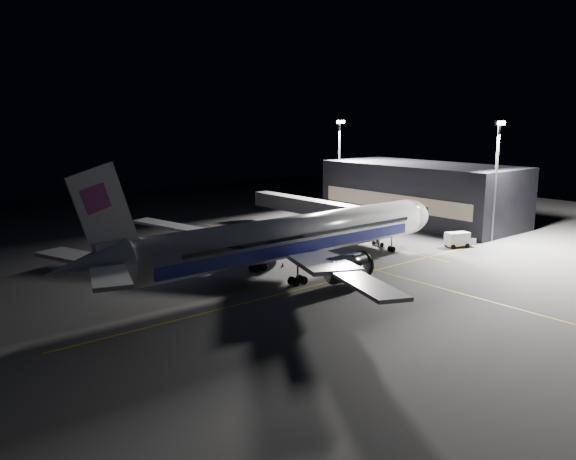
# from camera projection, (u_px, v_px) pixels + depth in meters

# --- Properties ---
(ground) EXTENTS (200.00, 200.00, 0.00)m
(ground) POSITION_uv_depth(u_px,v_px,m) (294.00, 274.00, 77.44)
(ground) COLOR #4C4C4F
(ground) RESTS_ON ground
(guide_line_main) EXTENTS (0.25, 80.00, 0.01)m
(guide_line_main) POSITION_uv_depth(u_px,v_px,m) (345.00, 262.00, 83.68)
(guide_line_main) COLOR gold
(guide_line_main) RESTS_ON ground
(guide_line_cross) EXTENTS (70.00, 0.25, 0.01)m
(guide_line_cross) POSITION_uv_depth(u_px,v_px,m) (324.00, 283.00, 72.90)
(guide_line_cross) COLOR gold
(guide_line_cross) RESTS_ON ground
(guide_line_side) EXTENTS (0.25, 40.00, 0.01)m
(guide_line_side) POSITION_uv_depth(u_px,v_px,m) (353.00, 240.00, 98.73)
(guide_line_side) COLOR gold
(guide_line_side) RESTS_ON ground
(airliner) EXTENTS (61.48, 54.22, 16.64)m
(airliner) POSITION_uv_depth(u_px,v_px,m) (288.00, 238.00, 75.76)
(airliner) COLOR silver
(airliner) RESTS_ON ground
(terminal) EXTENTS (18.12, 40.00, 12.00)m
(terminal) POSITION_uv_depth(u_px,v_px,m) (421.00, 193.00, 115.55)
(terminal) COLOR black
(terminal) RESTS_ON ground
(jet_bridge) EXTENTS (3.60, 34.40, 6.30)m
(jet_bridge) POSITION_uv_depth(u_px,v_px,m) (322.00, 209.00, 103.94)
(jet_bridge) COLOR #B2B2B7
(jet_bridge) RESTS_ON ground
(floodlight_mast_north) EXTENTS (2.40, 0.68, 20.70)m
(floodlight_mast_north) POSITION_uv_depth(u_px,v_px,m) (339.00, 158.00, 124.18)
(floodlight_mast_north) COLOR #59595E
(floodlight_mast_north) RESTS_ON ground
(floodlight_mast_south) EXTENTS (2.40, 0.67, 20.70)m
(floodlight_mast_south) POSITION_uv_depth(u_px,v_px,m) (496.00, 170.00, 95.43)
(floodlight_mast_south) COLOR #59595E
(floodlight_mast_south) RESTS_ON ground
(service_truck) EXTENTS (5.35, 3.68, 2.55)m
(service_truck) POSITION_uv_depth(u_px,v_px,m) (460.00, 239.00, 93.05)
(service_truck) COLOR silver
(service_truck) RESTS_ON ground
(baggage_tug) EXTENTS (2.66, 2.43, 1.58)m
(baggage_tug) POSITION_uv_depth(u_px,v_px,m) (148.00, 255.00, 85.14)
(baggage_tug) COLOR black
(baggage_tug) RESTS_ON ground
(safety_cone_a) EXTENTS (0.35, 0.35, 0.53)m
(safety_cone_a) POSITION_uv_depth(u_px,v_px,m) (283.00, 265.00, 81.21)
(safety_cone_a) COLOR #D63F09
(safety_cone_a) RESTS_ON ground
(safety_cone_b) EXTENTS (0.43, 0.43, 0.65)m
(safety_cone_b) POSITION_uv_depth(u_px,v_px,m) (307.00, 259.00, 84.15)
(safety_cone_b) COLOR #D63F09
(safety_cone_b) RESTS_ON ground
(safety_cone_c) EXTENTS (0.40, 0.40, 0.60)m
(safety_cone_c) POSITION_uv_depth(u_px,v_px,m) (282.00, 264.00, 81.14)
(safety_cone_c) COLOR #D63F09
(safety_cone_c) RESTS_ON ground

